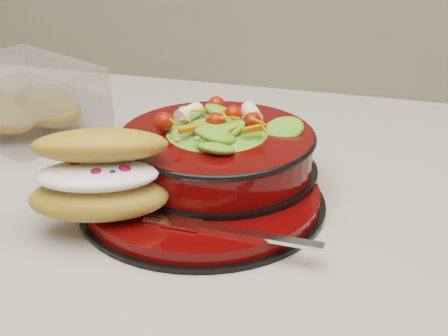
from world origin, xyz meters
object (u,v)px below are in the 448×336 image
(dinner_plate, at_px, (203,197))
(salad_bowl, at_px, (217,143))
(croissant, at_px, (100,175))
(pastry_box, at_px, (23,100))
(fork, at_px, (234,232))

(dinner_plate, relative_size, salad_bowl, 1.17)
(croissant, bearing_deg, dinner_plate, 22.99)
(pastry_box, bearing_deg, fork, -7.21)
(fork, xyz_separation_m, pastry_box, (-0.39, 0.24, 0.02))
(fork, bearing_deg, salad_bowl, 25.53)
(croissant, relative_size, fork, 0.98)
(salad_bowl, height_order, fork, salad_bowl)
(fork, relative_size, pastry_box, 0.64)
(dinner_plate, xyz_separation_m, pastry_box, (-0.33, 0.16, 0.03))
(salad_bowl, distance_m, pastry_box, 0.35)
(dinner_plate, height_order, croissant, croissant)
(dinner_plate, distance_m, salad_bowl, 0.07)
(fork, bearing_deg, croissant, 89.98)
(dinner_plate, bearing_deg, salad_bowl, 87.71)
(dinner_plate, distance_m, pastry_box, 0.36)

